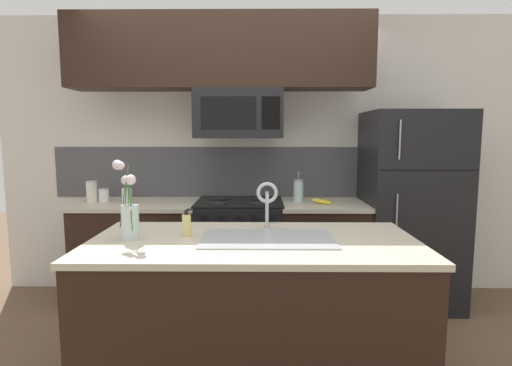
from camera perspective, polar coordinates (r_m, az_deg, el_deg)
The scene contains 19 objects.
ground_plane at distance 2.99m, azimuth -3.24°, elevation -23.31°, with size 10.00×10.00×0.00m, color brown.
rear_partition at distance 3.87m, azimuth 2.33°, elevation 3.85°, with size 5.20×0.10×2.60m, color silver.
splash_band at distance 3.83m, azimuth -2.15°, elevation 1.56°, with size 3.57×0.01×0.48m, color #4C4C51.
back_counter_left at distance 3.79m, azimuth -16.23°, elevation -9.44°, with size 1.07×0.65×0.91m.
back_counter_right at distance 3.68m, azimuth 9.50°, elevation -9.76°, with size 0.76×0.65×0.91m.
stove_range at distance 3.64m, azimuth -2.34°, elevation -9.78°, with size 0.76×0.64×0.93m.
microwave at distance 3.47m, azimuth -2.46°, elevation 9.80°, with size 0.74×0.40×0.41m.
upper_cabinet_band at distance 3.51m, azimuth -5.18°, elevation 18.04°, with size 2.53×0.34×0.60m, color black.
refrigerator at distance 3.80m, azimuth 21.06°, elevation -3.44°, with size 0.80×0.74×1.71m.
storage_jar_tall at distance 3.84m, azimuth -22.40°, elevation -1.12°, with size 0.10×0.10×0.19m.
storage_jar_medium at distance 3.81m, azimuth -20.90°, elevation -1.64°, with size 0.09×0.09×0.12m.
storage_jar_short at distance 3.69m, azimuth -17.98°, elevation -1.70°, with size 0.09×0.09×0.13m.
banana_bunch at distance 3.51m, azimuth 9.40°, elevation -2.59°, with size 0.19×0.12×0.08m.
french_press at distance 3.59m, azimuth 6.07°, elevation -1.08°, with size 0.09×0.09×0.27m.
island_counter at distance 2.46m, azimuth -0.34°, elevation -18.28°, with size 1.87×0.90×0.91m.
kitchen_sink at distance 2.33m, azimuth 1.68°, elevation -9.66°, with size 0.76×0.44×0.16m.
sink_faucet at distance 2.48m, azimuth 1.62°, elevation -2.31°, with size 0.14×0.14×0.31m.
dish_soap_bottle at distance 2.39m, azimuth -9.88°, elevation -5.90°, with size 0.06×0.05×0.16m.
flower_vase at distance 2.38m, azimuth -17.67°, elevation -4.13°, with size 0.16×0.19×0.45m.
Camera 1 is at (0.18, -2.58, 1.50)m, focal length 28.00 mm.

